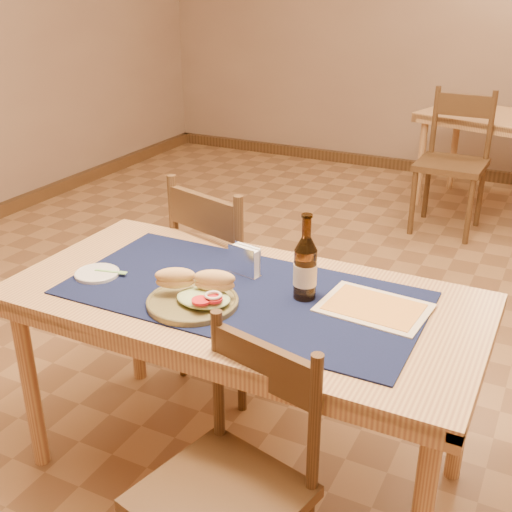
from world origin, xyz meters
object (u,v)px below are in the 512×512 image
at_px(napkin_holder, 244,261).
at_px(main_table, 243,315).
at_px(sandwich_plate, 195,296).
at_px(chair_main_near, 231,484).
at_px(beer_bottle, 305,268).
at_px(chair_main_far, 233,280).

bearing_deg(napkin_holder, main_table, -64.89).
xyz_separation_m(main_table, sandwich_plate, (-0.10, -0.14, 0.12)).
bearing_deg(chair_main_near, sandwich_plate, 131.30).
relative_size(main_table, beer_bottle, 5.47).
bearing_deg(sandwich_plate, napkin_holder, 82.63).
height_order(chair_main_near, napkin_holder, chair_main_near).
height_order(chair_main_far, napkin_holder, chair_main_far).
bearing_deg(main_table, sandwich_plate, -123.76).
distance_m(main_table, chair_main_far, 0.62).
relative_size(sandwich_plate, napkin_holder, 2.32).
bearing_deg(chair_main_far, sandwich_plate, -71.29).
relative_size(chair_main_far, beer_bottle, 3.34).
xyz_separation_m(chair_main_far, chair_main_near, (0.55, -1.03, -0.05)).
distance_m(sandwich_plate, napkin_holder, 0.28).
bearing_deg(main_table, chair_main_far, 121.86).
xyz_separation_m(main_table, beer_bottle, (0.20, 0.06, 0.20)).
relative_size(sandwich_plate, beer_bottle, 1.02).
height_order(chair_main_far, chair_main_near, chair_main_far).
bearing_deg(chair_main_near, chair_main_far, 118.11).
bearing_deg(sandwich_plate, chair_main_far, 108.71).
height_order(sandwich_plate, napkin_holder, sandwich_plate).
relative_size(chair_main_near, sandwich_plate, 2.92).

